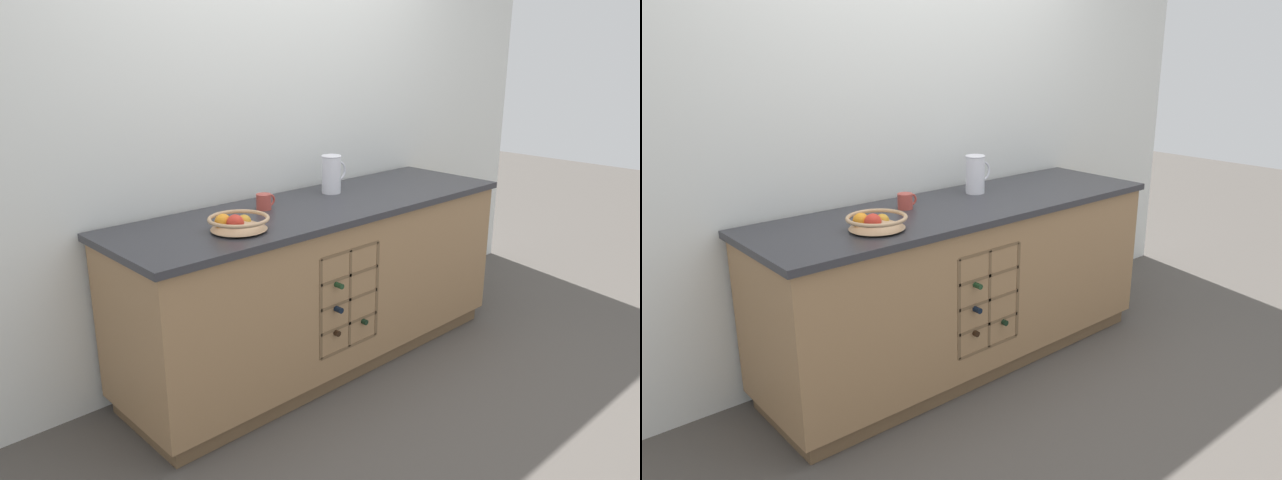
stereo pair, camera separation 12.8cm
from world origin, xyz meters
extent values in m
plane|color=#4C4742|center=(0.00, 0.00, 0.00)|extent=(14.00, 14.00, 0.00)
cube|color=silver|center=(0.00, 0.39, 1.27)|extent=(4.65, 0.06, 2.55)
cube|color=brown|center=(0.00, 0.00, 0.04)|extent=(2.19, 0.58, 0.09)
cube|color=#99724C|center=(0.00, 0.00, 0.48)|extent=(2.25, 0.64, 0.78)
cube|color=#2D2D33|center=(0.00, 0.00, 0.88)|extent=(2.29, 0.68, 0.03)
cube|color=brown|center=(-0.10, -0.22, 0.49)|extent=(0.40, 0.01, 0.52)
cube|color=brown|center=(-0.30, -0.27, 0.49)|extent=(0.02, 0.10, 0.52)
cube|color=brown|center=(0.10, -0.27, 0.49)|extent=(0.02, 0.10, 0.52)
cube|color=brown|center=(-0.10, -0.27, 0.23)|extent=(0.40, 0.10, 0.02)
cube|color=brown|center=(-0.10, -0.27, 0.36)|extent=(0.40, 0.10, 0.02)
cube|color=brown|center=(-0.10, -0.27, 0.49)|extent=(0.40, 0.10, 0.02)
cube|color=brown|center=(-0.10, -0.27, 0.62)|extent=(0.40, 0.10, 0.02)
cube|color=brown|center=(-0.10, -0.27, 0.75)|extent=(0.40, 0.10, 0.02)
cube|color=brown|center=(-0.10, -0.27, 0.49)|extent=(0.02, 0.10, 0.52)
cylinder|color=black|center=(-0.20, -0.17, 0.34)|extent=(0.08, 0.19, 0.08)
cylinder|color=black|center=(-0.20, -0.31, 0.34)|extent=(0.03, 0.08, 0.03)
cylinder|color=black|center=(0.00, -0.15, 0.34)|extent=(0.08, 0.21, 0.08)
cylinder|color=black|center=(0.00, -0.30, 0.34)|extent=(0.03, 0.09, 0.03)
cylinder|color=black|center=(-0.20, -0.18, 0.47)|extent=(0.08, 0.19, 0.08)
cylinder|color=black|center=(-0.20, -0.32, 0.47)|extent=(0.03, 0.08, 0.03)
cylinder|color=#19381E|center=(-0.20, -0.18, 0.60)|extent=(0.07, 0.20, 0.07)
cylinder|color=#19381E|center=(-0.20, -0.32, 0.60)|extent=(0.03, 0.08, 0.03)
cylinder|color=tan|center=(-0.60, -0.11, 0.91)|extent=(0.12, 0.12, 0.01)
cone|color=tan|center=(-0.60, -0.11, 0.94)|extent=(0.25, 0.25, 0.06)
torus|color=tan|center=(-0.60, -0.11, 0.96)|extent=(0.28, 0.28, 0.02)
sphere|color=red|center=(-0.63, -0.13, 0.95)|extent=(0.08, 0.08, 0.08)
sphere|color=gold|center=(-0.57, -0.12, 0.94)|extent=(0.06, 0.06, 0.06)
sphere|color=orange|center=(-0.66, -0.07, 0.94)|extent=(0.07, 0.07, 0.07)
cylinder|color=white|center=(0.22, 0.14, 1.01)|extent=(0.11, 0.11, 0.21)
torus|color=white|center=(0.22, 0.14, 1.11)|extent=(0.11, 0.11, 0.01)
torus|color=white|center=(0.27, 0.14, 1.02)|extent=(0.11, 0.01, 0.11)
cylinder|color=#B7473D|center=(-0.28, 0.11, 0.94)|extent=(0.08, 0.08, 0.08)
torus|color=#B7473D|center=(-0.24, 0.11, 0.94)|extent=(0.06, 0.01, 0.06)
camera|label=1|loc=(-2.15, -2.30, 1.70)|focal=35.00mm
camera|label=2|loc=(-2.06, -2.39, 1.70)|focal=35.00mm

